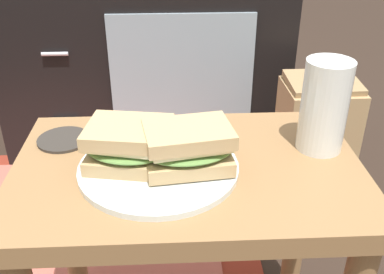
% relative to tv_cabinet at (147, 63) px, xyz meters
% --- Properties ---
extents(side_table, '(0.56, 0.36, 0.46)m').
position_rel_tv_cabinet_xyz_m(side_table, '(0.11, -0.95, 0.08)').
color(side_table, olive).
rests_on(side_table, ground).
extents(tv_cabinet, '(0.96, 0.46, 0.58)m').
position_rel_tv_cabinet_xyz_m(tv_cabinet, '(0.00, 0.00, 0.00)').
color(tv_cabinet, black).
rests_on(tv_cabinet, ground).
extents(area_rug, '(1.14, 0.81, 0.01)m').
position_rel_tv_cabinet_xyz_m(area_rug, '(-0.27, -0.55, -0.29)').
color(area_rug, maroon).
rests_on(area_rug, ground).
extents(plate, '(0.25, 0.25, 0.01)m').
position_rel_tv_cabinet_xyz_m(plate, '(0.06, -0.96, 0.17)').
color(plate, silver).
rests_on(plate, side_table).
extents(sandwich_front, '(0.15, 0.13, 0.07)m').
position_rel_tv_cabinet_xyz_m(sandwich_front, '(0.02, -0.95, 0.21)').
color(sandwich_front, tan).
rests_on(sandwich_front, plate).
extents(sandwich_back, '(0.15, 0.11, 0.07)m').
position_rel_tv_cabinet_xyz_m(sandwich_back, '(0.10, -0.97, 0.22)').
color(sandwich_back, tan).
rests_on(sandwich_back, plate).
extents(beer_glass, '(0.08, 0.08, 0.15)m').
position_rel_tv_cabinet_xyz_m(beer_glass, '(0.33, -0.90, 0.24)').
color(beer_glass, silver).
rests_on(beer_glass, side_table).
extents(coaster, '(0.09, 0.09, 0.01)m').
position_rel_tv_cabinet_xyz_m(coaster, '(-0.11, -0.86, 0.17)').
color(coaster, '#332D28').
rests_on(coaster, side_table).
extents(paper_bag, '(0.21, 0.18, 0.39)m').
position_rel_tv_cabinet_xyz_m(paper_bag, '(0.50, -0.42, -0.10)').
color(paper_bag, tan).
rests_on(paper_bag, ground).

